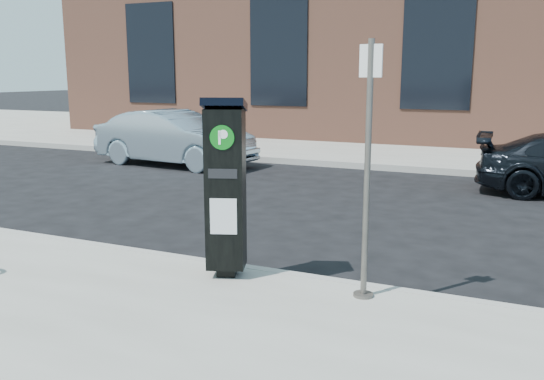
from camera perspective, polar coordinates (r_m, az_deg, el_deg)
The scene contains 8 objects.
ground at distance 6.54m, azimuth -1.22°, elevation -8.96°, with size 120.00×120.00×0.00m, color black.
sidewalk_far at distance 19.83m, azimuth 16.44°, elevation 4.57°, with size 60.00×12.00×0.15m, color gray.
curb_near at distance 6.49m, azimuth -1.30°, elevation -8.39°, with size 60.00×0.12×0.16m, color #9E9B93.
curb_far at distance 13.98m, azimuth 13.01°, elevation 2.06°, with size 60.00×0.12×0.16m, color #9E9B93.
building at distance 22.76m, azimuth 18.13°, elevation 15.58°, with size 28.00×10.05×8.25m.
parking_kiosk at distance 6.03m, azimuth -4.62°, elevation 0.37°, with size 0.54×0.51×1.90m.
sign_pole at distance 5.44m, azimuth 9.41°, elevation 1.59°, with size 0.22×0.19×2.44m.
car_silver at distance 14.79m, azimuth -9.66°, elevation 5.10°, with size 1.47×4.21×1.39m, color #94AEBD.
Camera 1 is at (2.63, -5.53, 2.27)m, focal length 38.00 mm.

